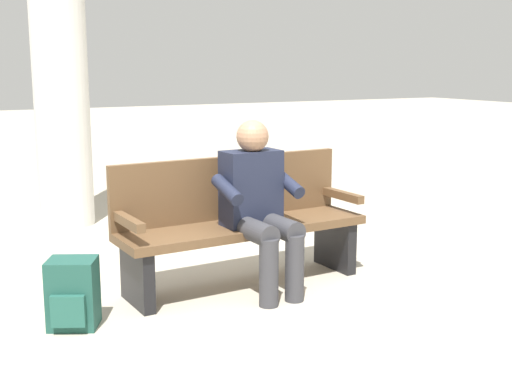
% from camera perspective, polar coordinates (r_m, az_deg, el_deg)
% --- Properties ---
extents(ground_plane, '(40.00, 40.00, 0.00)m').
position_cam_1_polar(ground_plane, '(4.84, -1.00, -7.89)').
color(ground_plane, '#B7AD99').
extents(bench_near, '(1.82, 0.56, 0.90)m').
position_cam_1_polar(bench_near, '(4.77, -1.44, -2.42)').
color(bench_near, brown).
rests_on(bench_near, ground).
extents(person_seated, '(0.58, 0.59, 1.18)m').
position_cam_1_polar(person_seated, '(4.55, 0.28, -0.89)').
color(person_seated, '#1E2338').
rests_on(person_seated, ground).
extents(backpack, '(0.35, 0.35, 0.42)m').
position_cam_1_polar(backpack, '(4.18, -15.28, -8.36)').
color(backpack, '#1E4C42').
rests_on(backpack, ground).
extents(support_pillar, '(0.52, 0.52, 4.15)m').
position_cam_1_polar(support_pillar, '(6.72, -16.57, 14.85)').
color(support_pillar, silver).
rests_on(support_pillar, ground).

